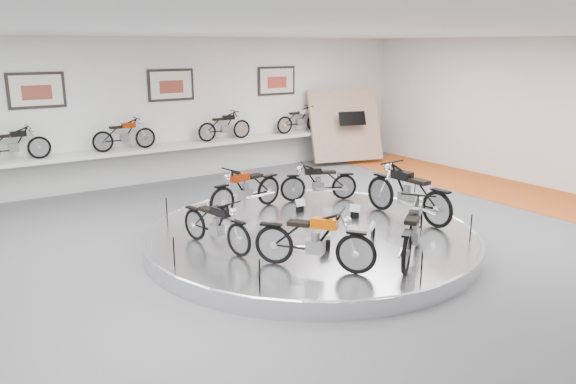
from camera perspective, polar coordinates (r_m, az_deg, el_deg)
floor at (r=10.78m, az=3.30°, el=-5.80°), size 16.00×16.00×0.00m
ceiling at (r=10.11m, az=3.65°, el=15.98°), size 16.00×16.00×0.00m
wall_back at (r=16.33m, az=-11.72°, el=8.15°), size 16.00×0.00×16.00m
wall_right at (r=16.35m, az=26.58°, el=6.93°), size 0.00×14.00×14.00m
orange_carpet_strip at (r=15.68m, az=23.55°, el=-0.46°), size 2.40×12.60×0.01m
dado_band at (r=16.53m, az=-11.43°, el=3.15°), size 15.68×0.04×1.10m
display_platform at (r=10.95m, az=2.37°, el=-4.61°), size 6.40×6.40×0.30m
platform_rim at (r=10.92m, az=2.37°, el=-4.01°), size 6.40×6.40×0.10m
shelf at (r=16.19m, az=-11.13°, el=4.55°), size 11.00×0.55×0.10m
poster_left at (r=15.25m, az=-24.19°, el=9.40°), size 1.35×0.06×0.88m
poster_center at (r=16.23m, az=-11.79°, el=10.60°), size 1.35×0.06×0.88m
poster_right at (r=17.85m, az=-1.16°, el=11.24°), size 1.35×0.06×0.88m
display_panel at (r=18.54m, az=5.83°, el=6.79°), size 2.56×1.52×2.30m
shelf_bike_a at (r=15.04m, az=-26.12°, el=4.18°), size 1.22×0.43×0.73m
shelf_bike_b at (r=15.62m, az=-16.29°, el=5.42°), size 1.22×0.43×0.73m
shelf_bike_c at (r=16.75m, az=-6.45°, el=6.51°), size 1.22×0.43×0.73m
shelf_bike_d at (r=18.14m, az=1.18°, el=7.22°), size 1.22×0.43×0.73m
bike_a at (r=12.87m, az=3.15°, el=1.07°), size 1.60×1.12×0.89m
bike_b at (r=12.04m, az=-4.29°, el=0.34°), size 1.76×0.93×0.99m
bike_c at (r=9.90m, az=-7.35°, el=-3.21°), size 0.85×1.60×0.89m
bike_d at (r=8.90m, az=2.68°, el=-4.81°), size 1.52×1.71×1.00m
bike_e at (r=9.53m, az=12.60°, el=-3.77°), size 1.75×1.50×1.01m
bike_f at (r=11.72m, az=12.09°, el=0.01°), size 0.76×1.95×1.13m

